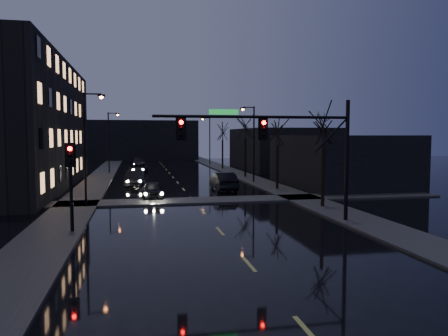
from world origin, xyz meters
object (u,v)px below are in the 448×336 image
oncoming_car_c (138,168)px  lead_car (223,181)px  oncoming_car_b (134,178)px  oncoming_car_d (138,163)px  oncoming_car_a (153,190)px

oncoming_car_c → lead_car: size_ratio=0.91×
oncoming_car_b → oncoming_car_d: 25.08m
lead_car → oncoming_car_a: bearing=30.0°
oncoming_car_a → oncoming_car_b: 9.62m
oncoming_car_a → oncoming_car_d: (-0.97, 34.58, 0.08)m
oncoming_car_b → lead_car: (7.98, -5.66, 0.09)m
oncoming_car_c → oncoming_car_d: oncoming_car_d is taller
oncoming_car_d → lead_car: 31.62m
oncoming_car_b → oncoming_car_d: size_ratio=0.87×
oncoming_car_b → lead_car: lead_car is taller
oncoming_car_d → lead_car: bearing=-83.7°
oncoming_car_a → oncoming_car_b: (-1.50, 9.51, 0.07)m
oncoming_car_a → oncoming_car_c: size_ratio=0.86×
oncoming_car_a → oncoming_car_d: bearing=91.6°
oncoming_car_a → oncoming_car_b: bearing=98.9°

